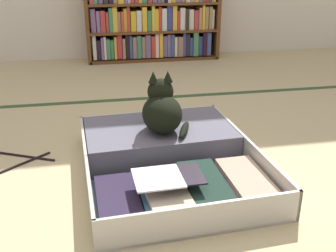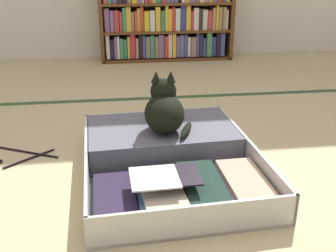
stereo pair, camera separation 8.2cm
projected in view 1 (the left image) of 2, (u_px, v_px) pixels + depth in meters
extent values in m
plane|color=tan|center=(152.00, 207.00, 1.44)|extent=(10.00, 10.00, 0.00)
cube|color=#324D2C|center=(124.00, 100.00, 2.52)|extent=(4.80, 0.05, 0.00)
cube|color=brown|center=(87.00, 18.00, 3.30)|extent=(0.03, 0.25, 0.73)
cube|color=brown|center=(215.00, 15.00, 3.49)|extent=(0.03, 0.25, 0.73)
cube|color=brown|center=(153.00, 58.00, 3.53)|extent=(1.10, 0.25, 0.02)
cube|color=brown|center=(153.00, 30.00, 3.44)|extent=(1.07, 0.25, 0.02)
cube|color=silver|center=(94.00, 46.00, 3.40)|extent=(0.03, 0.21, 0.20)
cube|color=black|center=(99.00, 48.00, 3.42)|extent=(0.03, 0.21, 0.16)
cube|color=slate|center=(102.00, 46.00, 3.42)|extent=(0.02, 0.21, 0.18)
cube|color=silver|center=(105.00, 46.00, 3.41)|extent=(0.02, 0.21, 0.19)
cube|color=#418351|center=(108.00, 47.00, 3.42)|extent=(0.03, 0.21, 0.17)
cube|color=#357F4F|center=(112.00, 48.00, 3.44)|extent=(0.03, 0.21, 0.16)
cube|color=gold|center=(115.00, 46.00, 3.43)|extent=(0.02, 0.21, 0.19)
cube|color=#C0313C|center=(119.00, 45.00, 3.44)|extent=(0.04, 0.21, 0.21)
cube|color=#967E5F|center=(123.00, 47.00, 3.44)|extent=(0.02, 0.21, 0.17)
cube|color=black|center=(127.00, 45.00, 3.45)|extent=(0.03, 0.21, 0.20)
cube|color=#395396|center=(130.00, 45.00, 3.46)|extent=(0.02, 0.21, 0.19)
cube|color=gray|center=(134.00, 46.00, 3.46)|extent=(0.03, 0.21, 0.18)
cube|color=#3D8163|center=(138.00, 45.00, 3.46)|extent=(0.04, 0.21, 0.19)
cube|color=#90775B|center=(142.00, 45.00, 3.47)|extent=(0.03, 0.21, 0.18)
cube|color=slate|center=(147.00, 44.00, 3.47)|extent=(0.04, 0.21, 0.19)
cube|color=#BC3927|center=(152.00, 45.00, 3.48)|extent=(0.03, 0.21, 0.18)
cube|color=beige|center=(155.00, 44.00, 3.49)|extent=(0.03, 0.21, 0.20)
cube|color=gold|center=(159.00, 43.00, 3.49)|extent=(0.03, 0.21, 0.21)
cube|color=slate|center=(163.00, 44.00, 3.51)|extent=(0.04, 0.21, 0.18)
cube|color=slate|center=(167.00, 44.00, 3.52)|extent=(0.03, 0.21, 0.19)
cube|color=#3E4C88|center=(171.00, 44.00, 3.52)|extent=(0.03, 0.21, 0.19)
cube|color=beige|center=(174.00, 45.00, 3.53)|extent=(0.02, 0.21, 0.17)
cube|color=#93725F|center=(178.00, 45.00, 3.53)|extent=(0.04, 0.21, 0.17)
cube|color=#3E3F8E|center=(182.00, 43.00, 3.53)|extent=(0.02, 0.21, 0.20)
cube|color=#29262E|center=(185.00, 43.00, 3.54)|extent=(0.03, 0.21, 0.19)
cube|color=#314797|center=(189.00, 45.00, 3.55)|extent=(0.02, 0.21, 0.16)
cube|color=#47824D|center=(193.00, 42.00, 3.54)|extent=(0.04, 0.21, 0.21)
cube|color=#2B4D86|center=(197.00, 44.00, 3.57)|extent=(0.04, 0.21, 0.16)
cube|color=#2A1227|center=(202.00, 42.00, 3.55)|extent=(0.03, 0.21, 0.20)
cube|color=#3D518F|center=(206.00, 42.00, 3.57)|extent=(0.04, 0.21, 0.20)
cube|color=brown|center=(153.00, 3.00, 3.35)|extent=(1.07, 0.25, 0.02)
cube|color=slate|center=(93.00, 19.00, 3.32)|extent=(0.04, 0.21, 0.19)
cube|color=slate|center=(98.00, 20.00, 3.32)|extent=(0.03, 0.21, 0.17)
cube|color=#B53839|center=(103.00, 20.00, 3.33)|extent=(0.04, 0.21, 0.17)
cube|color=#BF4037|center=(107.00, 21.00, 3.34)|extent=(0.02, 0.21, 0.16)
cube|color=#3A8259|center=(110.00, 19.00, 3.33)|extent=(0.03, 0.21, 0.19)
cube|color=gold|center=(114.00, 18.00, 3.34)|extent=(0.04, 0.21, 0.20)
cube|color=#A17660|center=(118.00, 21.00, 3.36)|extent=(0.02, 0.21, 0.16)
cube|color=#BE4332|center=(122.00, 20.00, 3.35)|extent=(0.02, 0.21, 0.16)
cube|color=gold|center=(124.00, 19.00, 3.37)|extent=(0.03, 0.21, 0.19)
cube|color=#B3432B|center=(128.00, 18.00, 3.37)|extent=(0.02, 0.21, 0.20)
cube|color=yellow|center=(132.00, 20.00, 3.38)|extent=(0.04, 0.21, 0.16)
cube|color=silver|center=(138.00, 20.00, 3.38)|extent=(0.04, 0.21, 0.17)
cube|color=gold|center=(143.00, 18.00, 3.38)|extent=(0.04, 0.21, 0.20)
cube|color=#438359|center=(148.00, 19.00, 3.40)|extent=(0.03, 0.21, 0.17)
cube|color=gold|center=(152.00, 17.00, 3.39)|extent=(0.03, 0.21, 0.20)
cube|color=yellow|center=(155.00, 18.00, 3.41)|extent=(0.03, 0.21, 0.18)
cube|color=red|center=(158.00, 18.00, 3.40)|extent=(0.02, 0.21, 0.19)
cube|color=silver|center=(163.00, 18.00, 3.41)|extent=(0.04, 0.21, 0.18)
cube|color=#343A8F|center=(168.00, 17.00, 3.43)|extent=(0.04, 0.21, 0.20)
cube|color=gold|center=(173.00, 17.00, 3.43)|extent=(0.04, 0.21, 0.20)
cube|color=#AE3637|center=(176.00, 19.00, 3.44)|extent=(0.02, 0.21, 0.16)
cube|color=silver|center=(180.00, 18.00, 3.44)|extent=(0.04, 0.21, 0.18)
cube|color=#2A261C|center=(185.00, 18.00, 3.44)|extent=(0.03, 0.21, 0.17)
cube|color=silver|center=(189.00, 18.00, 3.46)|extent=(0.04, 0.21, 0.17)
cube|color=#BA3F39|center=(194.00, 19.00, 3.47)|extent=(0.04, 0.21, 0.16)
cube|color=#A27E5E|center=(198.00, 17.00, 3.46)|extent=(0.02, 0.21, 0.18)
cube|color=gold|center=(201.00, 16.00, 3.46)|extent=(0.02, 0.21, 0.20)
cube|color=#908053|center=(204.00, 17.00, 3.47)|extent=(0.03, 0.21, 0.19)
cube|color=#9D7950|center=(208.00, 17.00, 3.48)|extent=(0.03, 0.21, 0.19)
cube|color=silver|center=(210.00, 18.00, 3.50)|extent=(0.02, 0.21, 0.16)
cube|color=beige|center=(184.00, 200.00, 1.47)|extent=(0.71, 0.46, 0.01)
cube|color=beige|center=(203.00, 221.00, 1.26)|extent=(0.69, 0.05, 0.12)
cube|color=beige|center=(91.00, 199.00, 1.37)|extent=(0.04, 0.43, 0.12)
cube|color=beige|center=(270.00, 176.00, 1.52)|extent=(0.04, 0.43, 0.12)
cube|color=#485154|center=(185.00, 197.00, 1.46)|extent=(0.68, 0.44, 0.01)
cube|color=beige|center=(159.00, 150.00, 1.85)|extent=(0.71, 0.46, 0.01)
cube|color=beige|center=(150.00, 122.00, 2.01)|extent=(0.69, 0.05, 0.12)
cube|color=beige|center=(84.00, 147.00, 1.75)|extent=(0.04, 0.43, 0.12)
cube|color=beige|center=(228.00, 132.00, 1.90)|extent=(0.04, 0.43, 0.12)
cube|color=#485154|center=(159.00, 148.00, 1.85)|extent=(0.68, 0.44, 0.01)
cylinder|color=black|center=(170.00, 169.00, 1.65)|extent=(0.67, 0.05, 0.02)
cube|color=navy|center=(118.00, 203.00, 1.41)|extent=(0.17, 0.32, 0.01)
cube|color=#241A32|center=(118.00, 200.00, 1.40)|extent=(0.16, 0.36, 0.02)
cube|color=#96699E|center=(163.00, 198.00, 1.43)|extent=(0.18, 0.32, 0.02)
cube|color=#2F526B|center=(162.00, 193.00, 1.43)|extent=(0.15, 0.37, 0.01)
cube|color=#BDAC90|center=(165.00, 189.00, 1.42)|extent=(0.17, 0.33, 0.01)
cube|color=#2E2C2B|center=(204.00, 192.00, 1.48)|extent=(0.15, 0.32, 0.01)
cube|color=slate|center=(206.00, 187.00, 1.48)|extent=(0.18, 0.35, 0.02)
cube|color=#172D24|center=(207.00, 184.00, 1.47)|extent=(0.15, 0.37, 0.01)
cube|color=slate|center=(245.00, 187.00, 1.51)|extent=(0.18, 0.32, 0.01)
cube|color=gray|center=(246.00, 185.00, 1.50)|extent=(0.17, 0.36, 0.01)
cube|color=tan|center=(248.00, 179.00, 1.50)|extent=(0.16, 0.33, 0.02)
cube|color=white|center=(158.00, 178.00, 1.41)|extent=(0.18, 0.17, 0.01)
cube|color=black|center=(178.00, 175.00, 1.44)|extent=(0.18, 0.16, 0.01)
cube|color=slate|center=(159.00, 138.00, 1.83)|extent=(0.67, 0.43, 0.11)
cylinder|color=black|center=(113.00, 127.00, 1.96)|extent=(0.02, 0.02, 0.11)
cylinder|color=black|center=(186.00, 120.00, 2.04)|extent=(0.02, 0.02, 0.11)
cube|color=red|center=(258.00, 210.00, 1.31)|extent=(0.04, 0.00, 0.02)
cube|color=red|center=(247.00, 219.00, 1.31)|extent=(0.04, 0.00, 0.03)
cube|color=red|center=(217.00, 220.00, 1.28)|extent=(0.04, 0.00, 0.02)
ellipsoid|color=black|center=(162.00, 114.00, 1.73)|extent=(0.18, 0.23, 0.16)
ellipsoid|color=black|center=(160.00, 116.00, 1.80)|extent=(0.12, 0.08, 0.09)
sphere|color=black|center=(160.00, 92.00, 1.74)|extent=(0.12, 0.12, 0.12)
cone|color=black|center=(168.00, 76.00, 1.72)|extent=(0.04, 0.04, 0.05)
cone|color=black|center=(153.00, 77.00, 1.71)|extent=(0.04, 0.04, 0.05)
sphere|color=gold|center=(164.00, 87.00, 1.79)|extent=(0.02, 0.02, 0.02)
sphere|color=gold|center=(154.00, 87.00, 1.78)|extent=(0.02, 0.02, 0.02)
ellipsoid|color=black|center=(184.00, 130.00, 1.73)|extent=(0.09, 0.17, 0.03)
cylinder|color=black|center=(10.00, 154.00, 1.81)|extent=(0.41, 0.21, 0.01)
cylinder|color=black|center=(25.00, 162.00, 1.74)|extent=(0.20, 0.16, 0.01)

